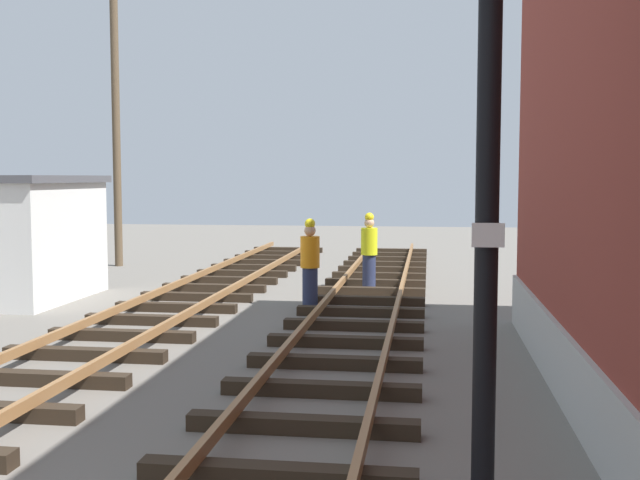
{
  "coord_description": "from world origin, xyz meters",
  "views": [
    {
      "loc": [
        2.47,
        -3.03,
        2.72
      ],
      "look_at": [
        0.61,
        10.24,
        1.63
      ],
      "focal_mm": 43.54,
      "sensor_mm": 36.0,
      "label": 1
    }
  ],
  "objects_px": {
    "control_hut": "(13,237)",
    "utility_pole_far": "(116,107)",
    "signal_mast": "(489,98)",
    "track_worker_distant": "(369,251)",
    "track_worker_foreground": "(310,264)"
  },
  "relations": [
    {
      "from": "signal_mast",
      "to": "track_worker_distant",
      "type": "relative_size",
      "value": 2.82
    },
    {
      "from": "utility_pole_far",
      "to": "track_worker_foreground",
      "type": "xyz_separation_m",
      "value": [
        6.99,
        -6.79,
        -3.92
      ]
    },
    {
      "from": "track_worker_distant",
      "to": "utility_pole_far",
      "type": "bearing_deg",
      "value": 153.71
    },
    {
      "from": "utility_pole_far",
      "to": "signal_mast",
      "type": "bearing_deg",
      "value": -59.33
    },
    {
      "from": "control_hut",
      "to": "signal_mast",
      "type": "bearing_deg",
      "value": -46.4
    },
    {
      "from": "control_hut",
      "to": "utility_pole_far",
      "type": "distance_m",
      "value": 7.46
    },
    {
      "from": "signal_mast",
      "to": "track_worker_foreground",
      "type": "distance_m",
      "value": 10.52
    },
    {
      "from": "signal_mast",
      "to": "utility_pole_far",
      "type": "relative_size",
      "value": 0.57
    },
    {
      "from": "control_hut",
      "to": "track_worker_foreground",
      "type": "xyz_separation_m",
      "value": [
        6.68,
        -0.19,
        -0.46
      ]
    },
    {
      "from": "control_hut",
      "to": "track_worker_foreground",
      "type": "height_order",
      "value": "control_hut"
    },
    {
      "from": "track_worker_foreground",
      "to": "track_worker_distant",
      "type": "xyz_separation_m",
      "value": [
        1.01,
        2.84,
        0.0
      ]
    },
    {
      "from": "signal_mast",
      "to": "track_worker_foreground",
      "type": "relative_size",
      "value": 2.82
    },
    {
      "from": "control_hut",
      "to": "track_worker_distant",
      "type": "height_order",
      "value": "control_hut"
    },
    {
      "from": "track_worker_foreground",
      "to": "utility_pole_far",
      "type": "bearing_deg",
      "value": 135.82
    },
    {
      "from": "utility_pole_far",
      "to": "track_worker_distant",
      "type": "relative_size",
      "value": 4.97
    }
  ]
}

